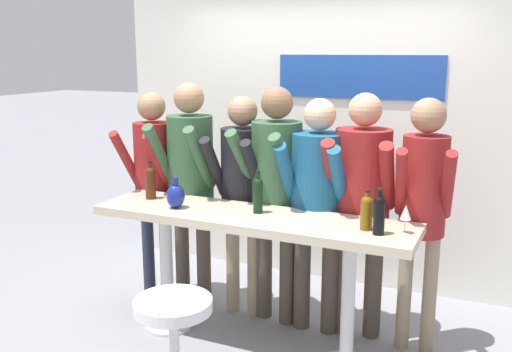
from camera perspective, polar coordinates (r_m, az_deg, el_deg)
The scene contains 17 objects.
ground_plane at distance 4.26m, azimuth -0.48°, elevation -16.56°, with size 40.00×40.00×0.00m, color gray.
back_wall at distance 5.15m, azimuth 6.45°, elevation 4.55°, with size 3.84×0.12×2.72m.
tasting_table at distance 3.93m, azimuth -0.50°, elevation -6.13°, with size 2.24×0.55×0.98m.
bar_stool at distance 3.49m, azimuth -8.21°, elevation -15.39°, with size 0.48×0.48×0.66m.
person_far_left at distance 4.73m, azimuth -10.24°, elevation 0.45°, with size 0.39×0.53×1.74m.
person_left at distance 4.53m, azimuth -6.61°, elevation 0.59°, with size 0.45×0.57×1.83m.
person_center_left at distance 4.38m, azimuth -1.37°, elevation -0.51°, with size 0.41×0.53×1.74m.
person_center at distance 4.24m, azimuth 1.98°, elevation -0.37°, with size 0.50×0.61×1.81m.
person_center_right at distance 4.11m, azimuth 6.18°, elevation -1.57°, with size 0.48×0.57×1.74m.
person_right at distance 4.08m, azimuth 10.53°, elevation -1.41°, with size 0.51×0.60×1.79m.
person_far_right at distance 3.96m, azimuth 16.39°, elevation -1.88°, with size 0.41×0.55×1.77m.
wine_bottle_0 at distance 4.32m, azimuth -10.53°, elevation -0.52°, with size 0.08×0.08×0.29m.
wine_bottle_1 at distance 3.88m, azimuth 0.19°, elevation -1.79°, with size 0.07×0.07×0.30m.
wine_bottle_2 at distance 3.51m, azimuth 12.22°, elevation -3.66°, with size 0.07×0.07×0.29m.
wine_bottle_3 at distance 3.59m, azimuth 11.01°, elevation -3.46°, with size 0.08×0.08×0.25m.
wine_glass_0 at distance 3.57m, azimuth 14.74°, elevation -3.64°, with size 0.07×0.07×0.18m.
decorative_vase at distance 4.05m, azimuth -8.05°, elevation -1.97°, with size 0.13×0.13×0.22m.
Camera 1 is at (1.57, -3.38, 2.07)m, focal length 40.00 mm.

